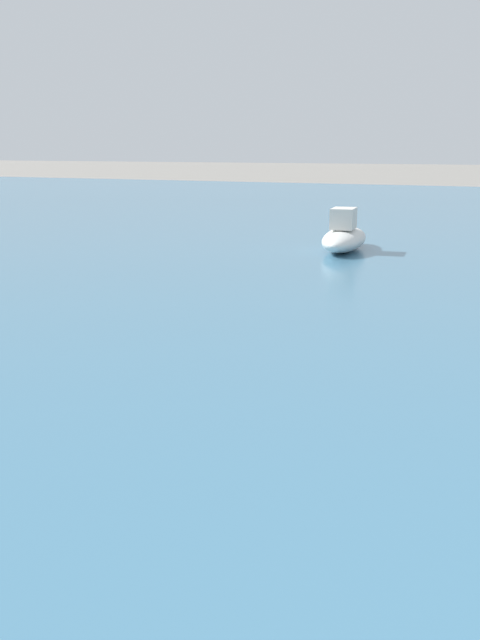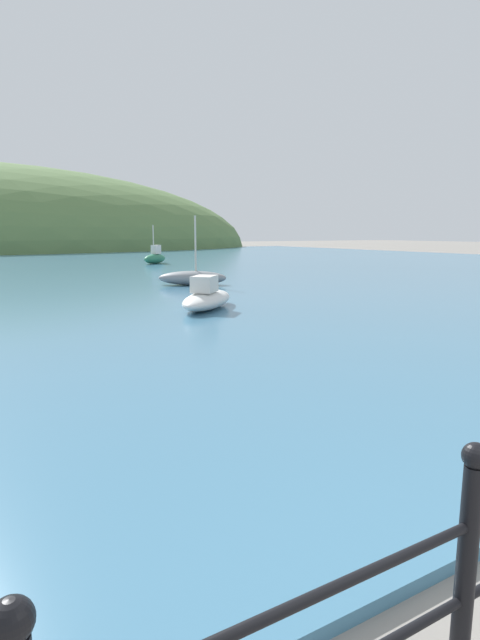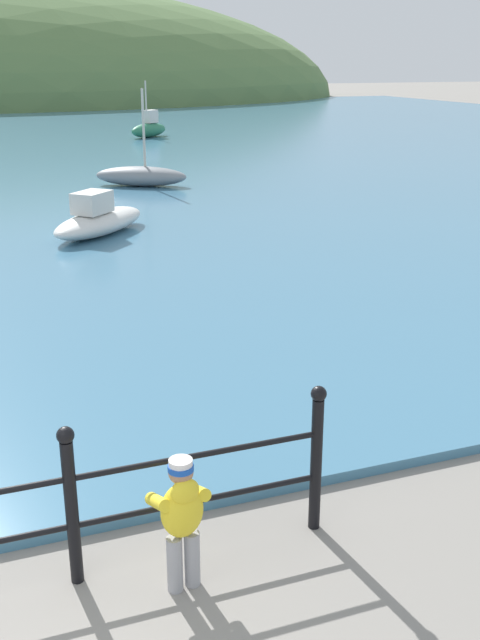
# 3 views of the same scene
# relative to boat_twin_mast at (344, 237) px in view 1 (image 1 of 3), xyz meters

# --- Properties ---
(boat_twin_mast) EXTENTS (2.53, 1.19, 0.86)m
(boat_twin_mast) POSITION_rel_boat_twin_mast_xyz_m (0.00, 0.00, 0.00)
(boat_twin_mast) COLOR silver
(boat_twin_mast) RESTS_ON water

